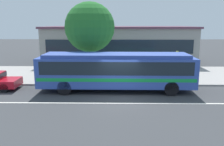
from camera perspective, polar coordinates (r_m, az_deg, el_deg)
The scene contains 8 objects.
ground_plane at distance 15.52m, azimuth 1.85°, elevation -6.35°, with size 120.00×120.00×0.00m, color #393A3D.
sidewalk_slab at distance 22.62m, azimuth 1.53°, elevation -0.35°, with size 60.00×8.00×0.12m, color #9B9793.
lane_stripe_center at distance 14.76m, azimuth 1.90°, elevation -7.31°, with size 56.00×0.16×0.01m, color silver.
transit_bus at distance 17.07m, azimuth 1.06°, elevation 0.90°, with size 11.18×2.70×2.75m.
pedestrian_waiting_near_sign at distance 20.57m, azimuth 8.25°, elevation 1.29°, with size 0.40×0.40×1.70m.
bus_stop_sign at distance 19.43m, azimuth 15.40°, elevation 2.37°, with size 0.08×0.44×2.61m.
street_tree_near_stop at distance 20.71m, azimuth -5.41°, elevation 10.98°, with size 4.30×4.30×6.58m.
station_building at distance 30.18m, azimuth 1.64°, elevation 6.96°, with size 18.21×8.36×4.51m.
Camera 1 is at (-0.29, -14.74, 4.86)m, focal length 37.74 mm.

